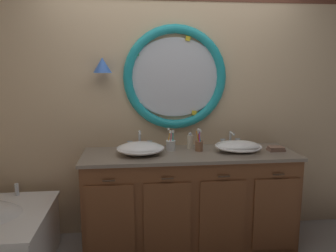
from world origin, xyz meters
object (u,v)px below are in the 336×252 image
object	(u,v)px
toothbrush_holder_left	(171,145)
soap_dispenser	(190,141)
toothbrush_holder_right	(199,145)
folded_hand_towel	(276,149)
sink_basin_left	(140,148)
sink_basin_right	(238,146)

from	to	relation	value
toothbrush_holder_left	soap_dispenser	distance (m)	0.20
toothbrush_holder_right	folded_hand_towel	xyz separation A→B (m)	(0.72, -0.08, -0.04)
toothbrush_holder_right	folded_hand_towel	distance (m)	0.72
toothbrush_holder_right	toothbrush_holder_left	bearing A→B (deg)	169.62
folded_hand_towel	sink_basin_left	bearing A→B (deg)	179.80
sink_basin_left	soap_dispenser	xyz separation A→B (m)	(0.48, 0.17, 0.01)
soap_dispenser	sink_basin_right	bearing A→B (deg)	-22.16
sink_basin_left	toothbrush_holder_left	bearing A→B (deg)	22.76
sink_basin_left	sink_basin_right	world-z (taller)	sink_basin_left
sink_basin_left	toothbrush_holder_right	size ratio (longest dim) A/B	2.00
sink_basin_left	folded_hand_towel	world-z (taller)	sink_basin_left
sink_basin_left	folded_hand_towel	size ratio (longest dim) A/B	2.90
sink_basin_left	sink_basin_right	size ratio (longest dim) A/B	1.00
sink_basin_left	toothbrush_holder_left	distance (m)	0.31
toothbrush_holder_left	soap_dispenser	world-z (taller)	toothbrush_holder_left
toothbrush_holder_left	toothbrush_holder_right	bearing A→B (deg)	-10.38
toothbrush_holder_left	toothbrush_holder_right	size ratio (longest dim) A/B	1.01
sink_basin_right	folded_hand_towel	world-z (taller)	sink_basin_right
soap_dispenser	folded_hand_towel	size ratio (longest dim) A/B	1.09
sink_basin_right	folded_hand_towel	distance (m)	0.36
sink_basin_left	folded_hand_towel	bearing A→B (deg)	-0.20
sink_basin_left	soap_dispenser	world-z (taller)	soap_dispenser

